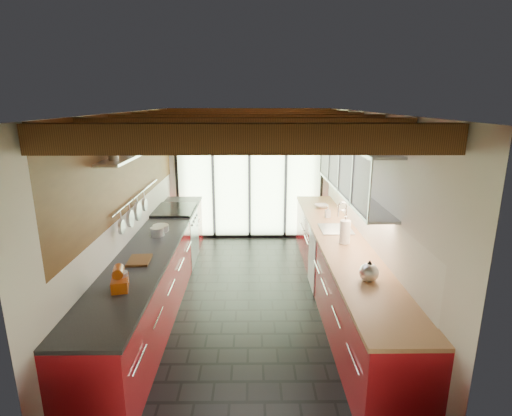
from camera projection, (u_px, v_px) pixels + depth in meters
name	position (u px, v px, depth m)	size (l,w,h in m)	color
ground	(249.00, 300.00, 5.67)	(5.50, 5.50, 0.00)	black
room_shell	(248.00, 186.00, 5.24)	(5.50, 5.50, 5.50)	silver
ceiling_beams	(248.00, 122.00, 5.39)	(3.14, 5.06, 4.90)	#593316
glass_door	(249.00, 158.00, 7.84)	(2.95, 0.10, 2.90)	#C6EAAD
left_counter	(157.00, 271.00, 5.54)	(0.68, 5.00, 0.92)	maroon
range_stove	(176.00, 236.00, 6.94)	(0.66, 0.90, 0.97)	silver
right_counter	(340.00, 270.00, 5.56)	(0.68, 5.00, 0.92)	maroon
sink_assembly	(337.00, 227.00, 5.82)	(0.45, 0.52, 0.43)	silver
upper_cabinets_right	(352.00, 168.00, 5.49)	(0.34, 3.00, 3.00)	silver
left_wall_fixtures	(138.00, 168.00, 5.31)	(0.28, 2.60, 0.96)	silver
stand_mixer	(120.00, 279.00, 3.98)	(0.22, 0.30, 0.25)	#B1430E
pot_large	(157.00, 232.00, 5.55)	(0.19, 0.19, 0.12)	silver
pot_small	(161.00, 228.00, 5.76)	(0.23, 0.23, 0.09)	silver
cutting_board	(139.00, 260.00, 4.67)	(0.25, 0.34, 0.03)	brown
kettle	(369.00, 271.00, 4.15)	(0.22, 0.26, 0.24)	silver
paper_towel	(345.00, 232.00, 5.22)	(0.15, 0.15, 0.37)	white
soap_bottle	(328.00, 212.00, 6.41)	(0.08, 0.08, 0.18)	silver
bowl	(321.00, 206.00, 7.01)	(0.23, 0.23, 0.06)	silver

